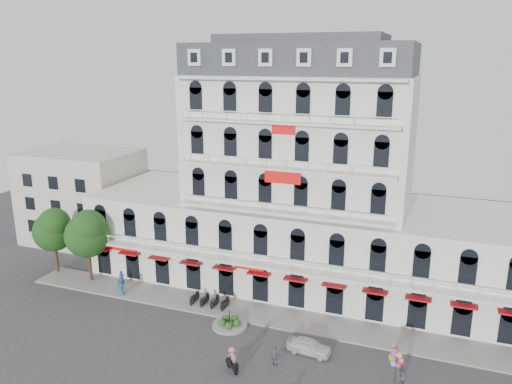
# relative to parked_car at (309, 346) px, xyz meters

# --- Properties ---
(ground) EXTENTS (120.00, 120.00, 0.00)m
(ground) POSITION_rel_parked_car_xyz_m (-4.81, -4.41, -0.64)
(ground) COLOR #38383A
(ground) RESTS_ON ground
(sidewalk) EXTENTS (53.00, 4.00, 0.16)m
(sidewalk) POSITION_rel_parked_car_xyz_m (-4.81, 4.59, -0.56)
(sidewalk) COLOR gray
(sidewalk) RESTS_ON ground
(main_building) EXTENTS (45.00, 15.00, 25.80)m
(main_building) POSITION_rel_parked_car_xyz_m (-4.81, 13.58, 9.32)
(main_building) COLOR silver
(main_building) RESTS_ON ground
(flank_building_west) EXTENTS (14.00, 10.00, 12.00)m
(flank_building_west) POSITION_rel_parked_car_xyz_m (-34.81, 15.59, 5.36)
(flank_building_west) COLOR beige
(flank_building_west) RESTS_ON ground
(traffic_island) EXTENTS (3.20, 3.20, 1.60)m
(traffic_island) POSITION_rel_parked_car_xyz_m (-7.81, 1.59, -0.38)
(traffic_island) COLOR gray
(traffic_island) RESTS_ON ground
(parked_scooter_row) EXTENTS (4.40, 1.80, 1.10)m
(parked_scooter_row) POSITION_rel_parked_car_xyz_m (-11.16, 4.39, -0.64)
(parked_scooter_row) COLOR black
(parked_scooter_row) RESTS_ON ground
(tree_west_outer) EXTENTS (4.50, 4.48, 7.76)m
(tree_west_outer) POSITION_rel_parked_car_xyz_m (-30.76, 5.57, 4.71)
(tree_west_outer) COLOR #382314
(tree_west_outer) RESTS_ON ground
(tree_west_inner) EXTENTS (4.76, 4.76, 8.25)m
(tree_west_inner) POSITION_rel_parked_car_xyz_m (-25.76, 5.07, 5.05)
(tree_west_inner) COLOR #382314
(tree_west_inner) RESTS_ON ground
(parked_car) EXTENTS (3.88, 1.89, 1.28)m
(parked_car) POSITION_rel_parked_car_xyz_m (0.00, 0.00, 0.00)
(parked_car) COLOR silver
(parked_car) RESTS_ON ground
(rider_center) EXTENTS (1.43, 1.18, 2.08)m
(rider_center) POSITION_rel_parked_car_xyz_m (-4.99, -4.47, 0.45)
(rider_center) COLOR black
(rider_center) RESTS_ON ground
(pedestrian_left) EXTENTS (0.99, 0.70, 1.90)m
(pedestrian_left) POSITION_rel_parked_car_xyz_m (-20.65, 3.29, 0.31)
(pedestrian_left) COLOR #274F77
(pedestrian_left) RESTS_ON ground
(pedestrian_mid) EXTENTS (1.06, 0.51, 1.75)m
(pedestrian_mid) POSITION_rel_parked_car_xyz_m (-2.09, -2.66, 0.23)
(pedestrian_mid) COLOR slate
(pedestrian_mid) RESTS_ON ground
(pedestrian_right) EXTENTS (1.15, 1.15, 1.60)m
(pedestrian_right) POSITION_rel_parked_car_xyz_m (6.71, 1.31, 0.16)
(pedestrian_right) COLOR #D8727A
(pedestrian_right) RESTS_ON ground
(pedestrian_far) EXTENTS (0.77, 0.72, 1.77)m
(pedestrian_far) POSITION_rel_parked_car_xyz_m (-21.84, 5.09, 0.25)
(pedestrian_far) COLOR navy
(pedestrian_far) RESTS_ON ground
(balloon_vendor) EXTENTS (1.32, 1.26, 2.45)m
(balloon_vendor) POSITION_rel_parked_car_xyz_m (7.31, -1.79, 0.62)
(balloon_vendor) COLOR #525057
(balloon_vendor) RESTS_ON ground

